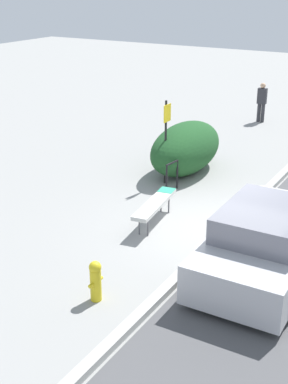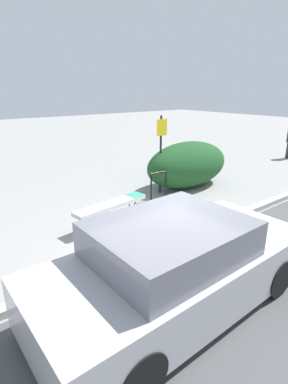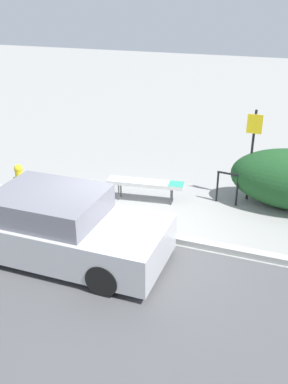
% 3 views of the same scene
% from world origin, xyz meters
% --- Properties ---
extents(ground_plane, '(60.00, 60.00, 0.00)m').
position_xyz_m(ground_plane, '(0.00, 0.00, 0.00)').
color(ground_plane, gray).
extents(curb, '(60.00, 0.20, 0.13)m').
position_xyz_m(curb, '(0.00, 0.00, 0.07)').
color(curb, '#A8A8A3').
rests_on(curb, ground_plane).
extents(bench, '(1.94, 0.63, 0.54)m').
position_xyz_m(bench, '(-0.41, 1.62, 0.48)').
color(bench, '#515156').
rests_on(bench, ground_plane).
extents(bike_rack, '(0.55, 0.11, 0.83)m').
position_xyz_m(bike_rack, '(1.51, 2.19, 0.50)').
color(bike_rack, black).
rests_on(bike_rack, ground_plane).
extents(sign_post, '(0.36, 0.08, 2.30)m').
position_xyz_m(sign_post, '(1.96, 2.63, 1.38)').
color(sign_post, black).
rests_on(sign_post, ground_plane).
extents(fire_hydrant, '(0.36, 0.22, 0.77)m').
position_xyz_m(fire_hydrant, '(-3.68, 0.95, 0.41)').
color(fire_hydrant, gold).
rests_on(fire_hydrant, ground_plane).
extents(shrub_hedge, '(3.10, 1.56, 1.45)m').
position_xyz_m(shrub_hedge, '(3.05, 2.56, 0.73)').
color(shrub_hedge, '#1E4C23').
rests_on(shrub_hedge, ground_plane).
extents(pedestrian, '(0.21, 0.35, 1.52)m').
position_xyz_m(pedestrian, '(9.69, 2.61, 0.81)').
color(pedestrian, '#333338').
rests_on(pedestrian, ground_plane).
extents(parked_car_near, '(4.25, 1.85, 1.35)m').
position_xyz_m(parked_car_near, '(-1.15, -1.29, 0.63)').
color(parked_car_near, black).
rests_on(parked_car_near, ground_plane).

